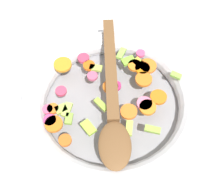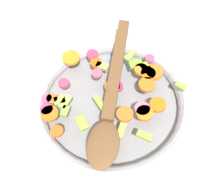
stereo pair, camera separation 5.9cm
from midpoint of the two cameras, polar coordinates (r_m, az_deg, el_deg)
The scene contains 4 objects.
ground_plane at distance 0.63m, azimuth -2.66°, elevation -2.60°, with size 4.00×4.00×0.00m, color silver.
skillet at distance 0.61m, azimuth -2.74°, elevation -1.59°, with size 0.36×0.36×0.05m.
chopped_vegetables at distance 0.59m, azimuth -3.24°, elevation 0.96°, with size 0.25×0.25×0.01m.
wooden_spoon at distance 0.56m, azimuth -2.87°, elevation -1.36°, with size 0.15×0.32×0.01m.
Camera 1 is at (0.09, -0.29, 0.55)m, focal length 50.00 mm.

